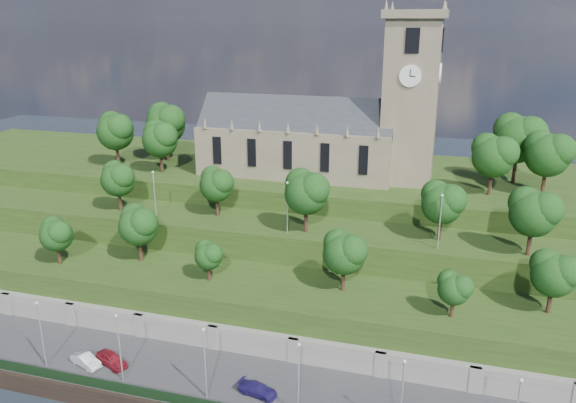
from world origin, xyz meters
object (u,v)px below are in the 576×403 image
(church, at_px, (326,131))
(car_middle, at_px, (86,360))
(car_right, at_px, (258,389))
(car_left, at_px, (112,359))

(church, height_order, car_middle, church)
(church, bearing_deg, car_middle, -113.63)
(car_right, bearing_deg, car_left, 99.92)
(car_left, xyz_separation_m, car_middle, (-2.83, -0.91, -0.05))
(car_left, distance_m, car_right, 17.82)
(church, height_order, car_left, church)
(church, xyz_separation_m, car_right, (2.22, -41.61, -19.90))
(car_middle, bearing_deg, church, -3.50)
(car_left, bearing_deg, car_middle, 131.92)
(car_right, bearing_deg, church, 14.23)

